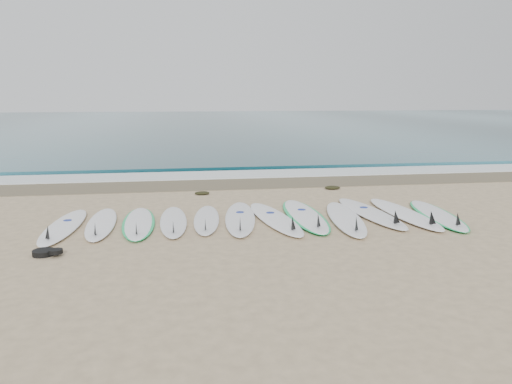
{
  "coord_description": "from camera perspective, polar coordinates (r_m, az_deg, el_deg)",
  "views": [
    {
      "loc": [
        -1.46,
        -8.97,
        2.36
      ],
      "look_at": [
        0.08,
        0.87,
        0.4
      ],
      "focal_mm": 35.0,
      "sensor_mm": 36.0,
      "label": 1
    }
  ],
  "objects": [
    {
      "name": "ground",
      "position": [
        9.39,
        0.34,
        -3.42
      ],
      "size": [
        120.0,
        120.0,
        0.0
      ],
      "primitive_type": "plane",
      "color": "tan"
    },
    {
      "name": "ocean",
      "position": [
        41.56,
        -6.92,
        7.83
      ],
      "size": [
        120.0,
        55.0,
        0.03
      ],
      "primitive_type": "cube",
      "color": "#1F525E",
      "rests_on": "ground"
    },
    {
      "name": "wet_sand_band",
      "position": [
        13.36,
        -2.48,
        0.98
      ],
      "size": [
        120.0,
        1.8,
        0.01
      ],
      "primitive_type": "cube",
      "color": "brown",
      "rests_on": "ground"
    },
    {
      "name": "foam_band",
      "position": [
        14.73,
        -3.09,
        1.98
      ],
      "size": [
        120.0,
        1.4,
        0.04
      ],
      "primitive_type": "cube",
      "color": "silver",
      "rests_on": "ground"
    },
    {
      "name": "wave_crest",
      "position": [
        16.2,
        -3.63,
        2.92
      ],
      "size": [
        120.0,
        1.0,
        0.1
      ],
      "primitive_type": "cube",
      "color": "#1F525E",
      "rests_on": "ground"
    },
    {
      "name": "surfboard_0",
      "position": [
        9.48,
        -21.2,
        -3.69
      ],
      "size": [
        0.66,
        2.59,
        0.33
      ],
      "rotation": [
        0.0,
        0.0,
        -0.05
      ],
      "color": "white",
      "rests_on": "ground"
    },
    {
      "name": "surfboard_1",
      "position": [
        9.47,
        -17.3,
        -3.47
      ],
      "size": [
        0.59,
        2.45,
        0.31
      ],
      "rotation": [
        0.0,
        0.0,
        0.04
      ],
      "color": "white",
      "rests_on": "ground"
    },
    {
      "name": "surfboard_2",
      "position": [
        9.39,
        -13.28,
        -3.44
      ],
      "size": [
        0.67,
        2.46,
        0.31
      ],
      "rotation": [
        0.0,
        0.0,
        0.04
      ],
      "color": "white",
      "rests_on": "ground"
    },
    {
      "name": "surfboard_3",
      "position": [
        9.33,
        -9.43,
        -3.33
      ],
      "size": [
        0.51,
        2.39,
        0.3
      ],
      "rotation": [
        0.0,
        0.0,
        0.01
      ],
      "color": "white",
      "rests_on": "ground"
    },
    {
      "name": "surfboard_4",
      "position": [
        9.4,
        -5.68,
        -3.14
      ],
      "size": [
        0.66,
        2.33,
        0.29
      ],
      "rotation": [
        0.0,
        0.0,
        -0.08
      ],
      "color": "silver",
      "rests_on": "ground"
    },
    {
      "name": "surfboard_5",
      "position": [
        9.43,
        -1.83,
        -2.99
      ],
      "size": [
        0.89,
        2.78,
        0.35
      ],
      "rotation": [
        0.0,
        0.0,
        -0.12
      ],
      "color": "white",
      "rests_on": "ground"
    },
    {
      "name": "surfboard_6",
      "position": [
        9.4,
        2.28,
        -3.04
      ],
      "size": [
        0.9,
        2.79,
        0.35
      ],
      "rotation": [
        0.0,
        0.0,
        0.12
      ],
      "color": "white",
      "rests_on": "ground"
    },
    {
      "name": "surfboard_7",
      "position": [
        9.7,
        5.65,
        -2.67
      ],
      "size": [
        0.74,
        2.84,
        0.36
      ],
      "rotation": [
        0.0,
        0.0,
        -0.02
      ],
      "color": "white",
      "rests_on": "ground"
    },
    {
      "name": "surfboard_8",
      "position": [
        9.55,
        10.25,
        -2.97
      ],
      "size": [
        0.99,
        2.84,
        0.36
      ],
      "rotation": [
        0.0,
        0.0,
        -0.15
      ],
      "color": "white",
      "rests_on": "ground"
    },
    {
      "name": "surfboard_9",
      "position": [
        10.08,
        13.07,
        -2.34
      ],
      "size": [
        0.81,
        2.83,
        0.36
      ],
      "rotation": [
        0.0,
        0.0,
        0.08
      ],
      "color": "silver",
      "rests_on": "ground"
    },
    {
      "name": "surfboard_10",
      "position": [
        10.2,
        16.71,
        -2.37
      ],
      "size": [
        0.71,
        2.82,
        0.36
      ],
      "rotation": [
        0.0,
        0.0,
        0.04
      ],
      "color": "white",
      "rests_on": "ground"
    },
    {
      "name": "surfboard_11",
      "position": [
        10.35,
        20.07,
        -2.46
      ],
      "size": [
        0.97,
        2.67,
        0.33
      ],
      "rotation": [
        0.0,
        0.0,
        -0.13
      ],
      "color": "white",
      "rests_on": "ground"
    },
    {
      "name": "seaweed_near",
      "position": [
        11.99,
        -6.18,
        -0.11
      ],
      "size": [
        0.36,
        0.28,
        0.07
      ],
      "primitive_type": "ellipsoid",
      "color": "black",
      "rests_on": "ground"
    },
    {
      "name": "seaweed_far",
      "position": [
        12.74,
        8.72,
        0.51
      ],
      "size": [
        0.4,
        0.31,
        0.08
      ],
      "primitive_type": "ellipsoid",
      "color": "black",
      "rests_on": "ground"
    },
    {
      "name": "leash_coil",
      "position": [
        8.09,
        -22.85,
        -6.37
      ],
      "size": [
        0.46,
        0.36,
        0.11
      ],
      "color": "black",
      "rests_on": "ground"
    }
  ]
}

